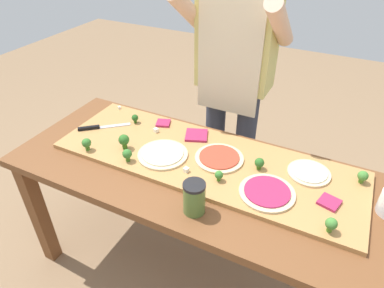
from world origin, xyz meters
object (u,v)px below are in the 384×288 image
pizza_slice_far_left (196,135)px  broccoli_floret_back_right (259,163)px  pizza_whole_white_garlic (309,173)px  pizza_whole_beet_magenta (267,192)px  pizza_slice_far_right (163,123)px  broccoli_floret_front_left (331,224)px  cheese_crumble_a (156,130)px  cook_center (234,69)px  pizza_whole_cheese_artichoke (163,154)px  pizza_slice_near_right (329,202)px  broccoli_floret_front_mid (363,176)px  cheese_crumble_b (119,108)px  broccoli_floret_back_mid (124,140)px  broccoli_floret_back_left (219,175)px  broccoli_floret_center_right (135,118)px  broccoli_floret_front_right (87,143)px  prep_table (196,186)px  cheese_crumble_c (186,170)px  broccoli_floret_center_left (127,154)px  pizza_whole_tomato_red (219,158)px  chefs_knife (97,127)px  sauce_jar (194,198)px

pizza_slice_far_left → broccoli_floret_back_right: bearing=-16.9°
pizza_whole_white_garlic → pizza_whole_beet_magenta: (-0.13, -0.20, 0.00)m
pizza_slice_far_right → pizza_whole_beet_magenta: bearing=-22.9°
broccoli_floret_front_left → cheese_crumble_a: (-0.90, 0.28, -0.03)m
pizza_whole_beet_magenta → cook_center: 0.77m
pizza_whole_cheese_artichoke → cook_center: bearing=78.9°
pizza_slice_near_right → broccoli_floret_front_mid: size_ratio=1.32×
cheese_crumble_a → broccoli_floret_front_left: bearing=-17.3°
pizza_slice_far_left → cheese_crumble_b: size_ratio=7.59×
broccoli_floret_back_mid → pizza_slice_far_right: bearing=79.3°
broccoli_floret_back_left → broccoli_floret_center_right: bearing=158.3°
broccoli_floret_front_mid → broccoli_floret_center_right: 1.13m
pizza_whole_beet_magenta → broccoli_floret_center_right: size_ratio=4.69×
pizza_whole_white_garlic → broccoli_floret_front_left: 0.32m
pizza_slice_near_right → broccoli_floret_center_right: bearing=170.9°
broccoli_floret_front_mid → cheese_crumble_a: broccoli_floret_front_mid is taller
pizza_slice_far_left → broccoli_floret_back_right: broccoli_floret_back_right is taller
broccoli_floret_back_mid → broccoli_floret_front_right: 0.18m
prep_table → broccoli_floret_front_mid: 0.72m
pizza_whole_white_garlic → broccoli_floret_back_left: 0.40m
broccoli_floret_back_mid → cheese_crumble_c: size_ratio=3.72×
broccoli_floret_front_left → broccoli_floret_back_right: bearing=145.6°
broccoli_floret_back_mid → broccoli_floret_front_right: (-0.15, -0.09, -0.01)m
broccoli_floret_back_right → broccoli_floret_center_left: size_ratio=0.90×
pizza_whole_tomato_red → pizza_whole_cheese_artichoke: size_ratio=0.96×
pizza_whole_white_garlic → broccoli_floret_back_left: (-0.33, -0.22, 0.02)m
broccoli_floret_center_right → chefs_knife: bearing=-137.1°
pizza_whole_white_garlic → cheese_crumble_a: bearing=-179.2°
broccoli_floret_front_right → broccoli_floret_center_left: size_ratio=1.02×
pizza_whole_tomato_red → pizza_whole_cheese_artichoke: bearing=-159.9°
pizza_slice_far_right → broccoli_floret_front_right: size_ratio=1.13×
pizza_whole_beet_magenta → cook_center: size_ratio=0.14×
chefs_knife → sauce_jar: bearing=-21.6°
broccoli_floret_front_left → cheese_crumble_a: broccoli_floret_front_left is taller
cheese_crumble_a → broccoli_floret_back_left: bearing=-25.1°
pizza_slice_far_right → pizza_slice_near_right: same height
broccoli_floret_center_right → pizza_whole_white_garlic: bearing=-1.1°
cook_center → broccoli_floret_front_mid: bearing=-27.5°
pizza_slice_far_left → sauce_jar: (0.21, -0.45, 0.04)m
pizza_slice_near_right → broccoli_floret_center_left: (-0.87, -0.13, 0.03)m
pizza_whole_beet_magenta → broccoli_floret_front_left: broccoli_floret_front_left is taller
pizza_slice_far_left → broccoli_floret_front_right: size_ratio=1.73×
broccoli_floret_back_left → broccoli_floret_front_right: bearing=-173.3°
broccoli_floret_front_left → cook_center: (-0.65, 0.71, 0.19)m
pizza_whole_tomato_red → cheese_crumble_c: (-0.09, -0.15, 0.00)m
broccoli_floret_center_left → broccoli_floret_front_left: bearing=-1.0°
pizza_slice_far_left → broccoli_floret_front_left: 0.77m
pizza_whole_cheese_artichoke → broccoli_floret_front_left: size_ratio=3.86×
broccoli_floret_back_right → broccoli_floret_front_right: (-0.78, -0.23, 0.01)m
broccoli_floret_back_right → broccoli_floret_front_mid: (0.41, 0.11, 0.00)m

